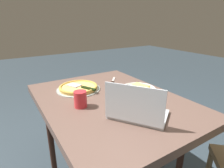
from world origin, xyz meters
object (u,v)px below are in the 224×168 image
(table_knife, at_px, (113,82))
(drink_cup, at_px, (80,99))
(pizza_tray, at_px, (79,87))
(laptop, at_px, (137,111))
(pizza_plate, at_px, (138,89))
(dining_table, at_px, (110,107))

(table_knife, bearing_deg, drink_cup, 124.95)
(pizza_tray, height_order, table_knife, pizza_tray)
(laptop, distance_m, pizza_plate, 0.41)
(pizza_plate, bearing_deg, table_knife, 11.98)
(laptop, height_order, table_knife, laptop)
(dining_table, height_order, laptop, laptop)
(pizza_tray, xyz_separation_m, drink_cup, (-0.28, 0.10, 0.03))
(pizza_plate, bearing_deg, drink_cup, 92.60)
(dining_table, height_order, pizza_tray, pizza_tray)
(table_knife, bearing_deg, dining_table, 145.32)
(pizza_plate, relative_size, table_knife, 1.49)
(dining_table, height_order, drink_cup, drink_cup)
(dining_table, bearing_deg, laptop, 176.60)
(pizza_plate, bearing_deg, laptop, 139.46)
(dining_table, bearing_deg, pizza_tray, 23.37)
(dining_table, xyz_separation_m, pizza_plate, (0.01, -0.25, 0.08))
(pizza_plate, xyz_separation_m, table_knife, (0.27, 0.06, -0.01))
(dining_table, relative_size, table_knife, 6.46)
(pizza_tray, bearing_deg, laptop, -170.11)
(dining_table, bearing_deg, drink_cup, 92.04)
(pizza_plate, bearing_deg, dining_table, 93.10)
(pizza_tray, distance_m, drink_cup, 0.30)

